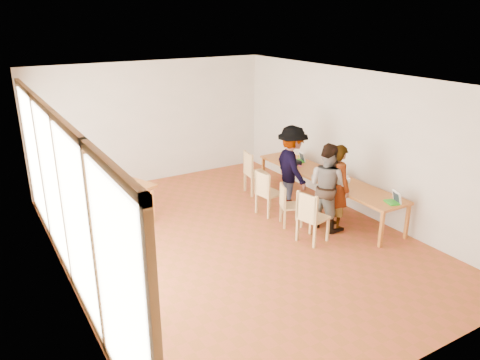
# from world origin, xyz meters

# --- Properties ---
(ground) EXTENTS (8.00, 8.00, 0.00)m
(ground) POSITION_xyz_m (0.00, 0.00, 0.00)
(ground) COLOR #A74B28
(ground) RESTS_ON ground
(wall_back) EXTENTS (6.00, 0.10, 3.00)m
(wall_back) POSITION_xyz_m (0.00, 4.00, 1.50)
(wall_back) COLOR beige
(wall_back) RESTS_ON ground
(wall_front) EXTENTS (6.00, 0.10, 3.00)m
(wall_front) POSITION_xyz_m (0.00, -4.00, 1.50)
(wall_front) COLOR beige
(wall_front) RESTS_ON ground
(wall_right) EXTENTS (0.10, 8.00, 3.00)m
(wall_right) POSITION_xyz_m (3.00, 0.00, 1.50)
(wall_right) COLOR beige
(wall_right) RESTS_ON ground
(window_wall) EXTENTS (0.10, 8.00, 3.00)m
(window_wall) POSITION_xyz_m (-2.96, 0.00, 1.50)
(window_wall) COLOR white
(window_wall) RESTS_ON ground
(ceiling) EXTENTS (6.00, 8.00, 0.04)m
(ceiling) POSITION_xyz_m (0.00, 0.00, 3.02)
(ceiling) COLOR white
(ceiling) RESTS_ON wall_back
(communal_table) EXTENTS (0.80, 4.00, 0.75)m
(communal_table) POSITION_xyz_m (2.50, 0.31, 0.70)
(communal_table) COLOR #B96E29
(communal_table) RESTS_ON ground
(side_table) EXTENTS (0.90, 0.90, 0.75)m
(side_table) POSITION_xyz_m (-1.41, 1.92, 0.67)
(side_table) COLOR #B96E29
(side_table) RESTS_ON ground
(chair_near) EXTENTS (0.56, 0.56, 0.54)m
(chair_near) POSITION_xyz_m (1.15, -0.82, 0.62)
(chair_near) COLOR tan
(chair_near) RESTS_ON ground
(chair_mid) EXTENTS (0.52, 0.52, 0.46)m
(chair_mid) POSITION_xyz_m (1.25, 0.03, 0.53)
(chair_mid) COLOR tan
(chair_mid) RESTS_ON ground
(chair_far) EXTENTS (0.50, 0.50, 0.51)m
(chair_far) POSITION_xyz_m (1.18, 0.67, 0.59)
(chair_far) COLOR tan
(chair_far) RESTS_ON ground
(chair_empty) EXTENTS (0.53, 0.53, 0.54)m
(chair_empty) POSITION_xyz_m (1.60, 1.88, 0.62)
(chair_empty) COLOR tan
(chair_empty) RESTS_ON ground
(chair_spare) EXTENTS (0.44, 0.44, 0.50)m
(chair_spare) POSITION_xyz_m (-2.40, 0.49, 0.57)
(chair_spare) COLOR tan
(chair_spare) RESTS_ON ground
(person_near) EXTENTS (0.52, 0.69, 1.72)m
(person_near) POSITION_xyz_m (2.04, -0.56, 0.86)
(person_near) COLOR gray
(person_near) RESTS_ON ground
(person_mid) EXTENTS (0.80, 0.95, 1.74)m
(person_mid) POSITION_xyz_m (1.88, -0.44, 0.87)
(person_mid) COLOR gray
(person_mid) RESTS_ON ground
(person_far) EXTENTS (0.91, 1.29, 1.82)m
(person_far) POSITION_xyz_m (1.92, 0.79, 0.91)
(person_far) COLOR gray
(person_far) RESTS_ON ground
(laptop_near) EXTENTS (0.29, 0.31, 0.22)m
(laptop_near) POSITION_xyz_m (2.56, -1.51, 0.81)
(laptop_near) COLOR green
(laptop_near) RESTS_ON communal_table
(laptop_mid) EXTENTS (0.26, 0.28, 0.20)m
(laptop_mid) POSITION_xyz_m (2.63, 0.05, 0.81)
(laptop_mid) COLOR green
(laptop_mid) RESTS_ON communal_table
(laptop_far) EXTENTS (0.28, 0.30, 0.22)m
(laptop_far) POSITION_xyz_m (2.65, 1.42, 0.81)
(laptop_far) COLOR green
(laptop_far) RESTS_ON communal_table
(yellow_mug) EXTENTS (0.11, 0.11, 0.09)m
(yellow_mug) POSITION_xyz_m (2.78, 1.60, 0.79)
(yellow_mug) COLOR gold
(yellow_mug) RESTS_ON communal_table
(green_bottle) EXTENTS (0.07, 0.07, 0.28)m
(green_bottle) POSITION_xyz_m (2.35, 1.54, 0.89)
(green_bottle) COLOR #156815
(green_bottle) RESTS_ON communal_table
(clear_glass) EXTENTS (0.07, 0.07, 0.09)m
(clear_glass) POSITION_xyz_m (2.62, -0.25, 0.80)
(clear_glass) COLOR silver
(clear_glass) RESTS_ON communal_table
(condiment_cup) EXTENTS (0.08, 0.08, 0.06)m
(condiment_cup) POSITION_xyz_m (2.76, -0.06, 0.78)
(condiment_cup) COLOR white
(condiment_cup) RESTS_ON communal_table
(pink_phone) EXTENTS (0.05, 0.10, 0.01)m
(pink_phone) POSITION_xyz_m (2.43, 1.13, 0.76)
(pink_phone) COLOR #DA3990
(pink_phone) RESTS_ON communal_table
(black_pouch) EXTENTS (0.16, 0.26, 0.09)m
(black_pouch) POSITION_xyz_m (2.44, 1.31, 0.80)
(black_pouch) COLOR black
(black_pouch) RESTS_ON communal_table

